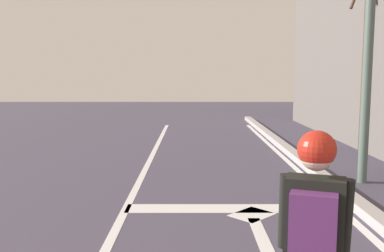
{
  "coord_description": "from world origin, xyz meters",
  "views": [
    {
      "loc": [
        1.3,
        -0.07,
        1.93
      ],
      "look_at": [
        1.32,
        6.08,
        1.18
      ],
      "focal_mm": 39.38,
      "sensor_mm": 36.0,
      "label": 1
    }
  ],
  "objects": [
    {
      "name": "stop_bar",
      "position": [
        1.97,
        5.84,
        0.0
      ],
      "size": [
        3.26,
        0.4,
        0.01
      ],
      "primitive_type": "cube",
      "color": "silver",
      "rests_on": "ground"
    },
    {
      "name": "lane_arrow_head",
      "position": [
        2.13,
        5.58,
        0.0
      ],
      "size": [
        0.71,
        0.71,
        0.01
      ],
      "primitive_type": "cube",
      "rotation": [
        0.0,
        0.0,
        0.79
      ],
      "color": "silver",
      "rests_on": "ground"
    },
    {
      "name": "lane_line_center",
      "position": [
        0.34,
        6.0,
        0.0
      ],
      "size": [
        0.12,
        20.0,
        0.01
      ],
      "primitive_type": "cube",
      "color": "silver",
      "rests_on": "ground"
    },
    {
      "name": "curb_strip",
      "position": [
        3.7,
        6.0,
        0.07
      ],
      "size": [
        0.24,
        24.0,
        0.14
      ],
      "primitive_type": "cube",
      "color": "#A49E9D",
      "rests_on": "ground"
    },
    {
      "name": "skater",
      "position": [
        2.03,
        2.34,
        1.03
      ],
      "size": [
        0.41,
        0.58,
        1.53
      ],
      "color": "#3C5067",
      "rests_on": "skateboard"
    },
    {
      "name": "roadside_tree",
      "position": [
        5.56,
        10.32,
        2.05
      ],
      "size": [
        0.88,
        0.88,
        4.64
      ],
      "color": "brown",
      "rests_on": "ground"
    },
    {
      "name": "lane_arrow_stem",
      "position": [
        2.13,
        4.73,
        0.0
      ],
      "size": [
        0.16,
        1.4,
        0.01
      ],
      "primitive_type": "cube",
      "color": "silver",
      "rests_on": "ground"
    },
    {
      "name": "lane_line_curbside",
      "position": [
        3.45,
        6.0,
        0.0
      ],
      "size": [
        0.12,
        20.0,
        0.01
      ],
      "primitive_type": "cube",
      "color": "silver",
      "rests_on": "ground"
    }
  ]
}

